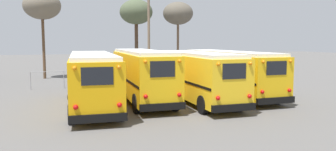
# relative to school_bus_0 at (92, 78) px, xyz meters

# --- Properties ---
(ground_plane) EXTENTS (160.00, 160.00, 0.00)m
(ground_plane) POSITION_rel_school_bus_0_xyz_m (4.85, 0.56, -1.70)
(ground_plane) COLOR #5B5956
(school_bus_0) EXTENTS (3.08, 10.59, 3.13)m
(school_bus_0) POSITION_rel_school_bus_0_xyz_m (0.00, 0.00, 0.00)
(school_bus_0) COLOR #E5A00C
(school_bus_0) RESTS_ON ground
(school_bus_1) EXTENTS (2.72, 10.07, 3.26)m
(school_bus_1) POSITION_rel_school_bus_0_xyz_m (3.23, 1.03, 0.08)
(school_bus_1) COLOR yellow
(school_bus_1) RESTS_ON ground
(school_bus_2) EXTENTS (2.56, 9.95, 3.15)m
(school_bus_2) POSITION_rel_school_bus_0_xyz_m (6.47, -0.26, 0.01)
(school_bus_2) COLOR yellow
(school_bus_2) RESTS_ON ground
(school_bus_3) EXTENTS (2.60, 10.87, 3.13)m
(school_bus_3) POSITION_rel_school_bus_0_xyz_m (9.70, 1.31, 0.00)
(school_bus_3) COLOR yellow
(school_bus_3) RESTS_ON ground
(utility_pole) EXTENTS (1.80, 0.26, 9.36)m
(utility_pole) POSITION_rel_school_bus_0_xyz_m (6.97, 13.04, 3.18)
(utility_pole) COLOR #75604C
(utility_pole) RESTS_ON ground
(bare_tree_0) EXTENTS (3.71, 3.71, 8.80)m
(bare_tree_0) POSITION_rel_school_bus_0_xyz_m (-3.24, 16.47, 5.65)
(bare_tree_0) COLOR brown
(bare_tree_0) RESTS_ON ground
(bare_tree_1) EXTENTS (4.01, 4.01, 8.88)m
(bare_tree_1) POSITION_rel_school_bus_0_xyz_m (7.33, 20.18, 5.58)
(bare_tree_1) COLOR #473323
(bare_tree_1) RESTS_ON ground
(bare_tree_2) EXTENTS (3.78, 3.78, 8.72)m
(bare_tree_2) POSITION_rel_school_bus_0_xyz_m (12.57, 19.64, 5.55)
(bare_tree_2) COLOR brown
(bare_tree_2) RESTS_ON ground
(fence_line) EXTENTS (17.76, 0.06, 1.42)m
(fence_line) POSITION_rel_school_bus_0_xyz_m (4.85, 8.49, -0.71)
(fence_line) COLOR #939399
(fence_line) RESTS_ON ground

